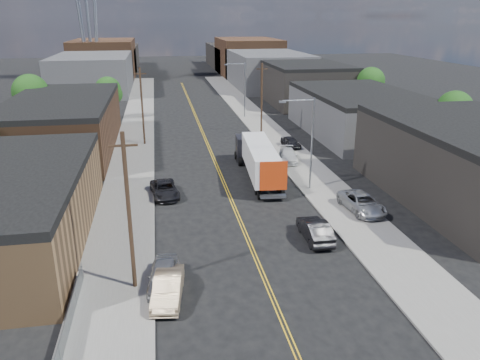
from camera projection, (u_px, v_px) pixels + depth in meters
name	position (u px, v px, depth m)	size (l,w,h in m)	color
ground	(197.00, 119.00, 77.03)	(260.00, 260.00, 0.00)	black
centerline	(207.00, 142.00, 63.09)	(0.32, 120.00, 0.01)	gold
sidewalk_left	(135.00, 145.00, 61.52)	(5.00, 140.00, 0.15)	slate
sidewalk_right	(275.00, 138.00, 64.61)	(5.00, 140.00, 0.15)	slate
warehouse_tan	(0.00, 208.00, 34.14)	(12.00, 22.00, 5.60)	brown
warehouse_brown	(63.00, 125.00, 58.14)	(12.00, 26.00, 6.60)	#472D1C
industrial_right_a	(477.00, 162.00, 42.26)	(14.00, 22.00, 7.10)	black
industrial_right_b	(359.00, 113.00, 66.59)	(14.00, 24.00, 6.10)	#39383B
industrial_right_c	(304.00, 83.00, 90.51)	(14.00, 22.00, 7.60)	black
skyline_left_a	(94.00, 73.00, 104.97)	(16.00, 30.00, 8.00)	#39383B
skyline_right_a	(267.00, 70.00, 111.49)	(16.00, 30.00, 8.00)	#39383B
skyline_left_b	(104.00, 59.00, 127.88)	(16.00, 26.00, 10.00)	#472D1C
skyline_right_b	(248.00, 57.00, 134.39)	(16.00, 26.00, 10.00)	#472D1C
skyline_left_c	(111.00, 58.00, 146.96)	(16.00, 40.00, 7.00)	black
skyline_right_c	(236.00, 57.00, 153.47)	(16.00, 40.00, 7.00)	black
streetlight_near	(308.00, 137.00, 43.98)	(3.39, 0.25, 9.00)	gray
streetlight_far	(242.00, 85.00, 76.50)	(3.39, 0.25, 9.00)	gray
utility_pole_left_near	(129.00, 212.00, 27.53)	(1.60, 0.26, 10.00)	black
utility_pole_left_far	(142.00, 106.00, 60.05)	(1.60, 0.26, 10.00)	black
utility_pole_right	(262.00, 98.00, 65.51)	(1.60, 0.26, 10.00)	black
chainlink_fence	(59.00, 356.00, 22.43)	(0.05, 16.00, 1.22)	slate
tree_left_mid	(31.00, 95.00, 66.67)	(5.10, 5.04, 8.37)	black
tree_left_far	(108.00, 92.00, 75.11)	(4.35, 4.20, 6.97)	black
tree_right_near	(454.00, 111.00, 58.01)	(4.60, 4.48, 7.44)	black
tree_right_far	(371.00, 83.00, 80.21)	(4.85, 4.76, 7.91)	black
semi_truck	(257.00, 157.00, 48.77)	(3.33, 14.82, 3.84)	silver
car_left_a	(164.00, 275.00, 29.19)	(1.84, 4.57, 1.56)	gray
car_left_b	(168.00, 288.00, 27.82)	(1.62, 4.63, 1.53)	#998264
car_left_c	(165.00, 189.00, 43.81)	(2.32, 5.03, 1.40)	black
car_right_oncoming	(315.00, 230.00, 35.31)	(1.69, 4.86, 1.60)	black
car_right_lot_a	(362.00, 203.00, 40.14)	(2.51, 5.45, 1.51)	#AEB0B3
car_right_lot_b	(288.00, 155.00, 54.02)	(1.92, 4.73, 1.37)	silver
car_right_lot_c	(291.00, 142.00, 59.85)	(1.56, 3.87, 1.32)	black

